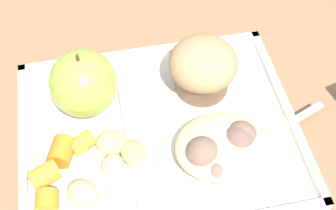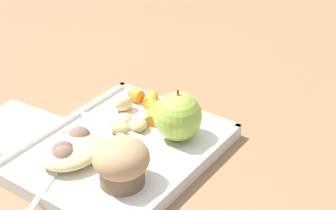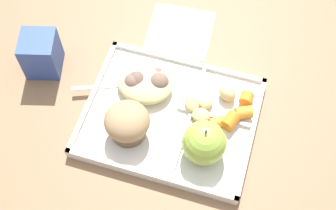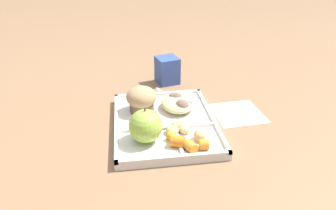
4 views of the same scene
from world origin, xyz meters
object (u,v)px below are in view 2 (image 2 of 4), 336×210
lunch_tray (121,152)px  green_apple (178,116)px  plastic_fork (53,176)px  bran_muffin (121,162)px

lunch_tray → green_apple: green_apple is taller
lunch_tray → plastic_fork: lunch_tray is taller
lunch_tray → bran_muffin: bran_muffin is taller
green_apple → plastic_fork: bearing=-25.7°
green_apple → bran_muffin: green_apple is taller
lunch_tray → plastic_fork: bearing=-17.7°
lunch_tray → plastic_fork: 0.12m
lunch_tray → bran_muffin: 0.09m
bran_muffin → lunch_tray: bearing=-139.3°
bran_muffin → plastic_fork: bearing=-62.1°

